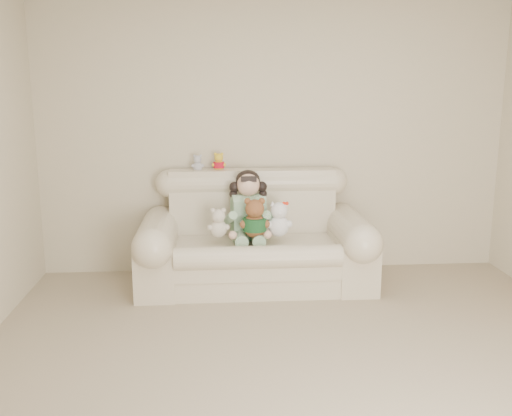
% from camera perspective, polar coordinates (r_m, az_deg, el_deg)
% --- Properties ---
extents(floor, '(5.00, 5.00, 0.00)m').
position_cam_1_polar(floor, '(3.57, 6.15, -18.40)').
color(floor, tan).
rests_on(floor, ground).
extents(wall_back, '(4.50, 0.00, 4.50)m').
position_cam_1_polar(wall_back, '(5.57, 1.83, 6.88)').
color(wall_back, beige).
rests_on(wall_back, ground).
extents(sofa, '(2.10, 0.95, 1.03)m').
position_cam_1_polar(sofa, '(5.19, -0.08, -2.30)').
color(sofa, beige).
rests_on(sofa, floor).
extents(seated_child, '(0.46, 0.53, 0.65)m').
position_cam_1_polar(seated_child, '(5.21, -0.77, 0.34)').
color(seated_child, '#2D7D35').
rests_on(seated_child, sofa).
extents(brown_teddy, '(0.27, 0.21, 0.41)m').
position_cam_1_polar(brown_teddy, '(5.00, -0.13, -0.62)').
color(brown_teddy, brown).
rests_on(brown_teddy, sofa).
extents(white_cat, '(0.25, 0.19, 0.37)m').
position_cam_1_polar(white_cat, '(5.05, 2.28, -0.73)').
color(white_cat, white).
rests_on(white_cat, sofa).
extents(cream_teddy, '(0.21, 0.17, 0.31)m').
position_cam_1_polar(cream_teddy, '(5.02, -3.76, -1.20)').
color(cream_teddy, beige).
rests_on(cream_teddy, sofa).
extents(yellow_mini_bear, '(0.15, 0.13, 0.21)m').
position_cam_1_polar(yellow_mini_bear, '(5.44, -3.72, 4.76)').
color(yellow_mini_bear, yellow).
rests_on(yellow_mini_bear, sofa).
extents(grey_mini_plush, '(0.14, 0.12, 0.19)m').
position_cam_1_polar(grey_mini_plush, '(5.43, -5.82, 4.61)').
color(grey_mini_plush, silver).
rests_on(grey_mini_plush, sofa).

